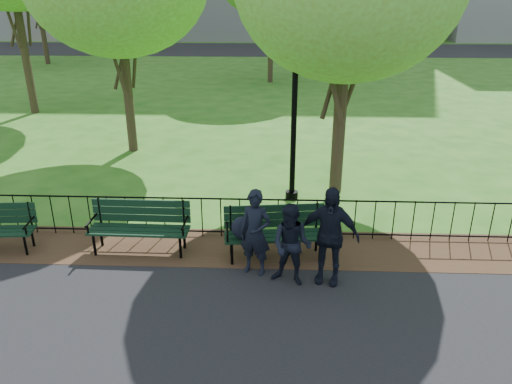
{
  "coord_description": "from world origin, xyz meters",
  "views": [
    {
      "loc": [
        -0.27,
        -7.42,
        4.99
      ],
      "look_at": [
        -0.64,
        1.5,
        1.26
      ],
      "focal_mm": 35.0,
      "sensor_mm": 36.0,
      "label": 1
    }
  ],
  "objects_px": {
    "park_bench_left_a": "(140,221)",
    "person_right": "(329,235)",
    "person_mid": "(292,245)",
    "park_bench_main": "(263,227)",
    "taxi": "(136,41)",
    "lamppost": "(294,114)",
    "sedan_dark": "(380,42)",
    "person_left": "(255,233)",
    "sedan_silver": "(343,40)"
  },
  "relations": [
    {
      "from": "lamppost",
      "to": "person_left",
      "type": "distance_m",
      "value": 3.86
    },
    {
      "from": "park_bench_left_a",
      "to": "lamppost",
      "type": "distance_m",
      "value": 4.43
    },
    {
      "from": "lamppost",
      "to": "park_bench_left_a",
      "type": "bearing_deg",
      "value": -138.18
    },
    {
      "from": "person_right",
      "to": "taxi",
      "type": "bearing_deg",
      "value": 125.15
    },
    {
      "from": "park_bench_left_a",
      "to": "person_right",
      "type": "distance_m",
      "value": 3.78
    },
    {
      "from": "person_mid",
      "to": "taxi",
      "type": "xyz_separation_m",
      "value": [
        -11.78,
        33.85,
        -0.06
      ]
    },
    {
      "from": "lamppost",
      "to": "taxi",
      "type": "bearing_deg",
      "value": 111.64
    },
    {
      "from": "park_bench_main",
      "to": "taxi",
      "type": "relative_size",
      "value": 0.49
    },
    {
      "from": "park_bench_left_a",
      "to": "lamppost",
      "type": "relative_size",
      "value": 0.5
    },
    {
      "from": "person_mid",
      "to": "park_bench_main",
      "type": "bearing_deg",
      "value": 140.98
    },
    {
      "from": "lamppost",
      "to": "taxi",
      "type": "xyz_separation_m",
      "value": [
        -11.89,
        29.97,
        -1.45
      ]
    },
    {
      "from": "person_mid",
      "to": "taxi",
      "type": "distance_m",
      "value": 35.84
    },
    {
      "from": "park_bench_left_a",
      "to": "person_mid",
      "type": "height_order",
      "value": "person_mid"
    },
    {
      "from": "sedan_silver",
      "to": "sedan_dark",
      "type": "xyz_separation_m",
      "value": [
        2.86,
        -0.82,
        -0.04
      ]
    },
    {
      "from": "lamppost",
      "to": "person_right",
      "type": "relative_size",
      "value": 2.18
    },
    {
      "from": "sedan_silver",
      "to": "person_right",
      "type": "bearing_deg",
      "value": 168.63
    },
    {
      "from": "park_bench_left_a",
      "to": "person_right",
      "type": "xyz_separation_m",
      "value": [
        3.63,
        -1.0,
        0.28
      ]
    },
    {
      "from": "sedan_dark",
      "to": "taxi",
      "type": "bearing_deg",
      "value": 76.78
    },
    {
      "from": "taxi",
      "to": "sedan_silver",
      "type": "distance_m",
      "value": 16.92
    },
    {
      "from": "lamppost",
      "to": "person_right",
      "type": "distance_m",
      "value": 4.01
    },
    {
      "from": "park_bench_main",
      "to": "lamppost",
      "type": "relative_size",
      "value": 0.51
    },
    {
      "from": "park_bench_main",
      "to": "lamppost",
      "type": "xyz_separation_m",
      "value": [
        0.65,
        3.01,
        1.49
      ]
    },
    {
      "from": "park_bench_left_a",
      "to": "person_right",
      "type": "bearing_deg",
      "value": -14.24
    },
    {
      "from": "park_bench_left_a",
      "to": "sedan_silver",
      "type": "bearing_deg",
      "value": 77.84
    },
    {
      "from": "sedan_silver",
      "to": "taxi",
      "type": "bearing_deg",
      "value": 90.04
    },
    {
      "from": "lamppost",
      "to": "person_mid",
      "type": "bearing_deg",
      "value": -91.72
    },
    {
      "from": "person_mid",
      "to": "sedan_dark",
      "type": "distance_m",
      "value": 35.18
    },
    {
      "from": "park_bench_left_a",
      "to": "taxi",
      "type": "xyz_separation_m",
      "value": [
        -8.8,
        32.74,
        0.07
      ]
    },
    {
      "from": "sedan_silver",
      "to": "park_bench_left_a",
      "type": "bearing_deg",
      "value": 162.5
    },
    {
      "from": "taxi",
      "to": "sedan_dark",
      "type": "relative_size",
      "value": 0.87
    },
    {
      "from": "park_bench_main",
      "to": "taxi",
      "type": "distance_m",
      "value": 34.85
    },
    {
      "from": "person_mid",
      "to": "lamppost",
      "type": "bearing_deg",
      "value": 107.8
    },
    {
      "from": "person_left",
      "to": "taxi",
      "type": "xyz_separation_m",
      "value": [
        -11.13,
        33.52,
        -0.12
      ]
    },
    {
      "from": "lamppost",
      "to": "sedan_dark",
      "type": "relative_size",
      "value": 0.84
    },
    {
      "from": "person_right",
      "to": "person_mid",
      "type": "bearing_deg",
      "value": -155.9
    },
    {
      "from": "park_bench_main",
      "to": "person_left",
      "type": "bearing_deg",
      "value": -109.07
    },
    {
      "from": "person_left",
      "to": "sedan_silver",
      "type": "xyz_separation_m",
      "value": [
        5.75,
        34.74,
        -0.09
      ]
    },
    {
      "from": "taxi",
      "to": "sedan_silver",
      "type": "xyz_separation_m",
      "value": [
        16.88,
        1.23,
        0.02
      ]
    },
    {
      "from": "person_mid",
      "to": "sedan_silver",
      "type": "xyz_separation_m",
      "value": [
        5.1,
        35.08,
        -0.04
      ]
    },
    {
      "from": "sedan_dark",
      "to": "sedan_silver",
      "type": "bearing_deg",
      "value": 59.67
    },
    {
      "from": "person_mid",
      "to": "person_left",
      "type": "bearing_deg",
      "value": 172.14
    },
    {
      "from": "lamppost",
      "to": "sedan_dark",
      "type": "bearing_deg",
      "value": 75.52
    },
    {
      "from": "person_right",
      "to": "sedan_dark",
      "type": "relative_size",
      "value": 0.38
    },
    {
      "from": "person_left",
      "to": "park_bench_main",
      "type": "bearing_deg",
      "value": 96.86
    },
    {
      "from": "park_bench_left_a",
      "to": "taxi",
      "type": "relative_size",
      "value": 0.48
    },
    {
      "from": "park_bench_main",
      "to": "sedan_dark",
      "type": "xyz_separation_m",
      "value": [
        8.5,
        33.39,
        0.02
      ]
    },
    {
      "from": "sedan_silver",
      "to": "sedan_dark",
      "type": "height_order",
      "value": "sedan_silver"
    },
    {
      "from": "person_mid",
      "to": "person_right",
      "type": "xyz_separation_m",
      "value": [
        0.65,
        0.1,
        0.15
      ]
    },
    {
      "from": "lamppost",
      "to": "person_mid",
      "type": "xyz_separation_m",
      "value": [
        -0.12,
        -3.88,
        -1.39
      ]
    },
    {
      "from": "park_bench_main",
      "to": "sedan_silver",
      "type": "height_order",
      "value": "sedan_silver"
    }
  ]
}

